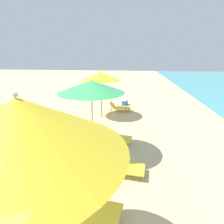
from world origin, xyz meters
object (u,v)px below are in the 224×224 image
at_px(umbrella_nearest, 20,126).
at_px(lounger_second_shoreside, 114,137).
at_px(lounger_farthest_shoreside, 119,107).
at_px(lounger_second_inland, 119,166).
at_px(cooler_box, 125,102).
at_px(umbrella_second, 91,87).
at_px(umbrella_farthest, 101,76).
at_px(lounger_nearest_shoreside, 90,209).

height_order(umbrella_nearest, lounger_second_shoreside, umbrella_nearest).
bearing_deg(lounger_farthest_shoreside, lounger_second_inland, -86.39).
relative_size(umbrella_nearest, cooler_box, 5.77).
bearing_deg(umbrella_second, cooler_box, 83.06).
distance_m(lounger_second_inland, cooler_box, 7.91).
xyz_separation_m(umbrella_farthest, lounger_farthest_shoreside, (0.98, 1.15, -2.05)).
height_order(lounger_farthest_shoreside, cooler_box, lounger_farthest_shoreside).
height_order(lounger_second_shoreside, lounger_second_inland, lounger_second_shoreside).
distance_m(lounger_nearest_shoreside, lounger_farthest_shoreside, 8.07).
bearing_deg(lounger_farthest_shoreside, umbrella_nearest, -93.59).
height_order(umbrella_nearest, umbrella_farthest, umbrella_nearest).
xyz_separation_m(umbrella_second, cooler_box, (0.85, 6.97, -2.32)).
bearing_deg(cooler_box, umbrella_farthest, -114.91).
bearing_deg(lounger_farthest_shoreside, lounger_nearest_shoreside, -90.85).
bearing_deg(lounger_farthest_shoreside, cooler_box, 79.32).
height_order(umbrella_second, lounger_second_shoreside, umbrella_second).
xyz_separation_m(lounger_nearest_shoreside, lounger_second_shoreside, (0.17, 3.62, -0.01)).
xyz_separation_m(umbrella_nearest, umbrella_second, (-0.04, 3.87, -0.21)).
relative_size(lounger_second_inland, lounger_farthest_shoreside, 1.17).
bearing_deg(lounger_farthest_shoreside, umbrella_second, -96.33).
bearing_deg(umbrella_nearest, lounger_second_inland, 71.78).
relative_size(umbrella_farthest, cooler_box, 4.85).
height_order(lounger_second_inland, umbrella_farthest, umbrella_farthest).
relative_size(lounger_nearest_shoreside, lounger_second_shoreside, 0.96).
height_order(umbrella_second, lounger_second_inland, umbrella_second).
relative_size(umbrella_second, cooler_box, 5.13).
relative_size(lounger_nearest_shoreside, lounger_second_inland, 0.89).
bearing_deg(lounger_second_shoreside, cooler_box, 100.12).
bearing_deg(cooler_box, umbrella_second, -96.94).
relative_size(umbrella_second, lounger_farthest_shoreside, 2.10).
bearing_deg(umbrella_farthest, cooler_box, 65.09).
distance_m(umbrella_farthest, lounger_farthest_shoreside, 2.55).
xyz_separation_m(umbrella_nearest, lounger_nearest_shoreside, (0.45, 1.20, -2.40)).
bearing_deg(umbrella_farthest, lounger_second_inland, -74.71).
height_order(lounger_second_shoreside, umbrella_farthest, umbrella_farthest).
distance_m(lounger_nearest_shoreside, lounger_second_shoreside, 3.62).
height_order(lounger_second_shoreside, lounger_farthest_shoreside, lounger_farthest_shoreside).
distance_m(lounger_nearest_shoreside, cooler_box, 9.64).
relative_size(umbrella_nearest, umbrella_farthest, 1.19).
relative_size(lounger_second_shoreside, lounger_farthest_shoreside, 1.09).
bearing_deg(umbrella_nearest, lounger_farthest_shoreside, 86.79).
xyz_separation_m(lounger_farthest_shoreside, cooler_box, (0.29, 1.57, -0.11)).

